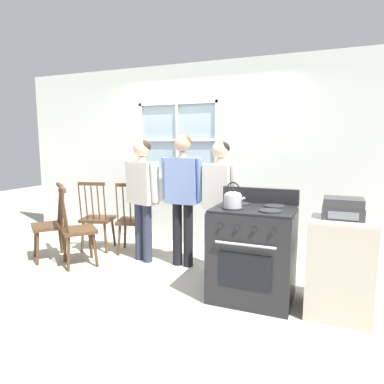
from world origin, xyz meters
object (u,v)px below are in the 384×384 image
(chair_near_wall, at_px, (50,226))
(person_teen_center, at_px, (183,187))
(chair_by_window, at_px, (133,221))
(chair_center_cluster, at_px, (97,219))
(stereo, at_px, (343,208))
(potted_plant, at_px, (184,172))
(person_elderly_left, at_px, (142,188))
(stove, at_px, (253,252))
(chair_near_stove, at_px, (77,230))
(side_counter, at_px, (339,267))
(kettle, at_px, (233,199))
(person_adult_right, at_px, (220,195))

(chair_near_wall, height_order, person_teen_center, person_teen_center)
(chair_by_window, height_order, chair_center_cluster, same)
(chair_near_wall, xyz_separation_m, stereo, (3.55, -0.19, 0.53))
(chair_near_wall, height_order, potted_plant, potted_plant)
(person_elderly_left, relative_size, stereo, 4.67)
(stereo, bearing_deg, chair_near_wall, 176.92)
(stove, relative_size, potted_plant, 4.42)
(person_elderly_left, bearing_deg, chair_center_cluster, -172.55)
(stove, relative_size, stereo, 3.19)
(chair_by_window, xyz_separation_m, person_teen_center, (0.86, -0.21, 0.55))
(chair_center_cluster, distance_m, person_teen_center, 1.52)
(chair_near_stove, bearing_deg, side_counter, -141.20)
(person_teen_center, bearing_deg, side_counter, -18.00)
(chair_near_stove, relative_size, kettle, 4.09)
(person_teen_center, bearing_deg, person_elderly_left, -176.56)
(person_adult_right, bearing_deg, side_counter, -4.04)
(chair_center_cluster, xyz_separation_m, potted_plant, (1.04, 0.75, 0.65))
(chair_near_stove, xyz_separation_m, person_teen_center, (1.25, 0.49, 0.55))
(chair_near_stove, xyz_separation_m, side_counter, (3.06, -0.12, -0.01))
(chair_by_window, height_order, kettle, kettle)
(chair_near_wall, relative_size, stove, 0.93)
(chair_by_window, xyz_separation_m, kettle, (1.70, -0.91, 0.57))
(person_teen_center, height_order, side_counter, person_teen_center)
(chair_near_wall, height_order, person_adult_right, person_adult_right)
(stove, bearing_deg, person_elderly_left, 160.94)
(potted_plant, height_order, side_counter, potted_plant)
(person_teen_center, distance_m, stove, 1.28)
(potted_plant, relative_size, stereo, 0.72)
(stove, height_order, stereo, stove)
(chair_near_wall, height_order, chair_near_stove, same)
(potted_plant, distance_m, stereo, 2.65)
(person_elderly_left, bearing_deg, person_adult_right, 17.29)
(chair_center_cluster, height_order, side_counter, chair_center_cluster)
(chair_near_wall, relative_size, potted_plant, 4.12)
(chair_by_window, xyz_separation_m, stereo, (2.67, -0.84, 0.53))
(stereo, bearing_deg, person_elderly_left, 165.76)
(chair_by_window, relative_size, chair_near_stove, 1.00)
(chair_center_cluster, height_order, stereo, stereo)
(chair_by_window, distance_m, stove, 2.03)
(chair_near_wall, xyz_separation_m, chair_near_stove, (0.49, -0.05, 0.00))
(chair_center_cluster, bearing_deg, stereo, 151.78)
(person_elderly_left, height_order, person_teen_center, person_teen_center)
(person_adult_right, height_order, kettle, person_adult_right)
(chair_by_window, height_order, person_teen_center, person_teen_center)
(person_teen_center, bearing_deg, kettle, -39.38)
(side_counter, bearing_deg, chair_center_cluster, 167.19)
(chair_near_stove, relative_size, person_elderly_left, 0.64)
(potted_plant, bearing_deg, person_elderly_left, -101.55)
(kettle, relative_size, stereo, 0.73)
(chair_center_cluster, bearing_deg, chair_by_window, 173.73)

